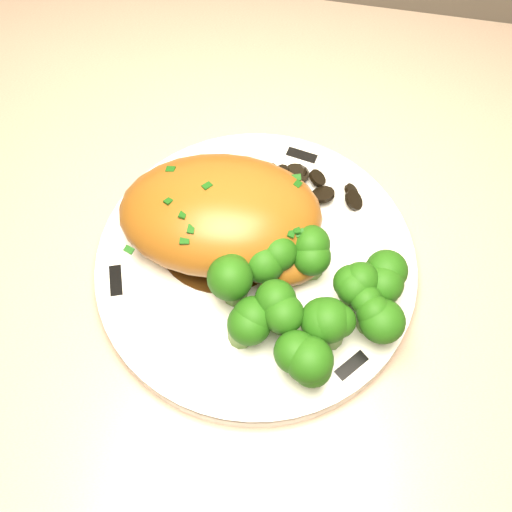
% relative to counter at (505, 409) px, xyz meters
% --- Properties ---
extents(counter, '(1.92, 0.65, 0.95)m').
position_rel_counter_xyz_m(counter, '(0.00, 0.00, 0.00)').
color(counter, brown).
rests_on(counter, ground).
extents(plate, '(0.28, 0.28, 0.02)m').
position_rel_counter_xyz_m(plate, '(-0.36, -0.05, 0.42)').
color(plate, white).
rests_on(plate, counter).
extents(rim_accent_0, '(0.03, 0.02, 0.00)m').
position_rel_counter_xyz_m(rim_accent_0, '(-0.34, 0.07, 0.43)').
color(rim_accent_0, black).
rests_on(rim_accent_0, plate).
extents(rim_accent_1, '(0.02, 0.03, 0.00)m').
position_rel_counter_xyz_m(rim_accent_1, '(-0.47, -0.09, 0.43)').
color(rim_accent_1, black).
rests_on(rim_accent_1, plate).
extents(rim_accent_2, '(0.03, 0.03, 0.00)m').
position_rel_counter_xyz_m(rim_accent_2, '(-0.27, -0.13, 0.43)').
color(rim_accent_2, black).
rests_on(rim_accent_2, plate).
extents(gravy_pool, '(0.12, 0.12, 0.00)m').
position_rel_counter_xyz_m(gravy_pool, '(-0.39, -0.03, 0.43)').
color(gravy_pool, '#371E0A').
rests_on(gravy_pool, plate).
extents(chicken_breast, '(0.19, 0.14, 0.07)m').
position_rel_counter_xyz_m(chicken_breast, '(-0.39, -0.03, 0.46)').
color(chicken_breast, '#945619').
rests_on(chicken_breast, plate).
extents(mushroom_pile, '(0.09, 0.06, 0.02)m').
position_rel_counter_xyz_m(mushroom_pile, '(-0.32, 0.02, 0.44)').
color(mushroom_pile, black).
rests_on(mushroom_pile, plate).
extents(broccoli_florets, '(0.16, 0.12, 0.05)m').
position_rel_counter_xyz_m(broccoli_florets, '(-0.31, -0.09, 0.46)').
color(broccoli_florets, '#537A33').
rests_on(broccoli_florets, plate).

